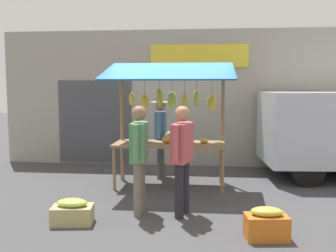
% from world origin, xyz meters
% --- Properties ---
extents(ground_plane, '(40.00, 40.00, 0.00)m').
position_xyz_m(ground_plane, '(0.00, 0.00, 0.00)').
color(ground_plane, '#424244').
extents(street_backdrop, '(9.00, 0.30, 3.40)m').
position_xyz_m(street_backdrop, '(0.04, -2.20, 1.70)').
color(street_backdrop, '#9E998E').
rests_on(street_backdrop, ground).
extents(market_stall, '(2.50, 1.46, 2.50)m').
position_xyz_m(market_stall, '(-0.01, -0.07, 1.55)').
color(market_stall, olive).
rests_on(market_stall, ground).
extents(vendor_with_sunhat, '(0.44, 0.72, 1.71)m').
position_xyz_m(vendor_with_sunhat, '(0.27, -0.75, 1.02)').
color(vendor_with_sunhat, '#4C4C51').
rests_on(vendor_with_sunhat, ground).
extents(shopper_in_striped_shirt, '(0.34, 0.70, 1.71)m').
position_xyz_m(shopper_in_striped_shirt, '(-0.37, 1.76, 1.00)').
color(shopper_in_striped_shirt, '#232328').
rests_on(shopper_in_striped_shirt, ground).
extents(shopper_with_ponytail, '(0.23, 0.72, 1.71)m').
position_xyz_m(shopper_with_ponytail, '(0.30, 1.72, 1.00)').
color(shopper_with_ponytail, '#726656').
rests_on(shopper_with_ponytail, ground).
extents(produce_crate_near, '(0.59, 0.40, 0.43)m').
position_xyz_m(produce_crate_near, '(-1.55, 2.58, 0.20)').
color(produce_crate_near, '#D1661E').
rests_on(produce_crate_near, ground).
extents(produce_crate_side, '(0.63, 0.45, 0.38)m').
position_xyz_m(produce_crate_side, '(1.20, 2.30, 0.17)').
color(produce_crate_side, tan).
rests_on(produce_crate_side, ground).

